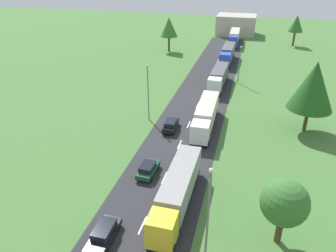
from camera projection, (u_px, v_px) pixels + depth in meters
road at (177, 150)px, 43.40m from camera, size 10.00×140.00×0.06m
lane_marking_centre at (171, 163)px, 40.65m from camera, size 0.16×122.39×0.01m
truck_lead at (177, 190)px, 32.81m from camera, size 2.59×13.07×3.48m
truck_second at (206, 115)px, 48.48m from camera, size 2.67×12.68×3.49m
truck_third at (218, 77)px, 64.01m from camera, size 2.78×11.99×3.40m
truck_fourth at (228, 54)px, 78.84m from camera, size 2.72×12.21×3.73m
truck_fifth at (234, 37)px, 95.59m from camera, size 2.79×13.27×3.64m
car_lead at (104, 234)px, 29.24m from camera, size 1.87×4.61×1.50m
car_second at (148, 169)px, 38.28m from camera, size 1.91×3.98×1.43m
car_third at (171, 125)px, 48.18m from camera, size 1.87×4.31×1.57m
lamppost_lead at (208, 213)px, 25.48m from camera, size 0.36×0.36×9.29m
lamppost_second at (148, 90)px, 49.52m from camera, size 0.36×0.36×8.96m
lamppost_third at (240, 63)px, 65.00m from camera, size 0.36×0.36×7.49m
tree_birch at (169, 27)px, 86.42m from camera, size 4.52×4.52×8.92m
tree_pine at (313, 86)px, 45.25m from camera, size 6.24×6.24×10.45m
tree_elm at (296, 24)px, 92.12m from camera, size 4.10×4.10×8.48m
tree_ash at (285, 203)px, 27.64m from camera, size 4.15×4.15×6.47m
distant_building at (236, 25)px, 107.68m from camera, size 12.35×9.73×6.14m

